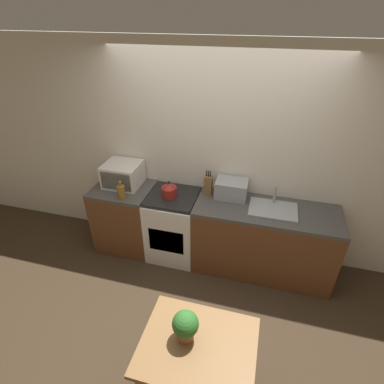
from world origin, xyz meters
TOP-DOWN VIEW (x-y plane):
  - ground_plane at (0.00, 0.00)m, footprint 16.00×16.00m
  - wall_back at (0.00, 1.19)m, footprint 10.00×0.06m
  - counter_left_run at (-1.12, 0.85)m, footprint 0.73×0.62m
  - counter_right_run at (0.67, 0.85)m, footprint 1.63×0.62m
  - stove_range at (-0.45, 0.84)m, footprint 0.61×0.62m
  - kettle at (-0.48, 0.82)m, footprint 0.18×0.18m
  - microwave at (-1.13, 0.93)m, footprint 0.44×0.40m
  - bottle at (-1.02, 0.64)m, footprint 0.09×0.09m
  - knife_block at (-0.05, 1.00)m, footprint 0.09×0.08m
  - toaster_oven at (0.23, 1.00)m, footprint 0.37×0.27m
  - sink_basin at (0.73, 0.85)m, footprint 0.53×0.37m
  - dining_table at (0.28, -0.81)m, footprint 0.83×0.67m
  - potted_plant at (0.18, -0.78)m, footprint 0.19×0.19m

SIDE VIEW (x-z plane):
  - ground_plane at x=0.00m, z-range 0.00..0.00m
  - stove_range at x=-0.45m, z-range 0.00..0.90m
  - counter_right_run at x=0.67m, z-range 0.00..0.90m
  - counter_left_run at x=-1.12m, z-range 0.00..0.90m
  - dining_table at x=0.28m, z-range 0.27..1.04m
  - potted_plant at x=0.18m, z-range 0.78..1.03m
  - sink_basin at x=0.73m, z-range 0.80..1.04m
  - bottle at x=-1.02m, z-range 0.87..1.10m
  - kettle at x=-0.48m, z-range 0.89..1.09m
  - toaster_oven at x=0.23m, z-range 0.90..1.11m
  - knife_block at x=-0.05m, z-range 0.87..1.17m
  - microwave at x=-1.13m, z-range 0.90..1.19m
  - wall_back at x=0.00m, z-range 0.00..2.60m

